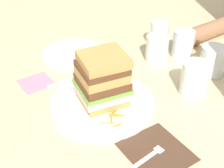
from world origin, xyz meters
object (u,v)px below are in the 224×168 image
(sandwich, at_px, (102,80))
(empty_tumbler_2, at_px, (159,35))
(main_plate, at_px, (103,103))
(empty_tumbler_3, at_px, (213,60))
(empty_tumbler_0, at_px, (157,49))
(knife, at_px, (76,76))
(napkin_pink, at_px, (36,83))
(napkin_dark, at_px, (156,151))
(fork, at_px, (149,155))
(juice_glass, at_px, (194,80))
(side_plate, at_px, (73,54))
(empty_tumbler_1, at_px, (183,44))

(sandwich, bearing_deg, empty_tumbler_2, 114.67)
(main_plate, height_order, empty_tumbler_3, empty_tumbler_3)
(empty_tumbler_0, xyz_separation_m, empty_tumbler_2, (-0.06, 0.07, 0.00))
(knife, height_order, empty_tumbler_2, empty_tumbler_2)
(empty_tumbler_3, bearing_deg, napkin_pink, -120.06)
(sandwich, height_order, knife, sandwich)
(napkin_dark, relative_size, fork, 0.82)
(napkin_dark, distance_m, juice_glass, 0.25)
(knife, bearing_deg, napkin_pink, -109.94)
(empty_tumbler_2, xyz_separation_m, side_plate, (-0.12, -0.27, -0.04))
(juice_glass, distance_m, empty_tumbler_3, 0.13)
(side_plate, bearing_deg, sandwich, -14.76)
(napkin_dark, bearing_deg, empty_tumbler_2, 136.39)
(main_plate, height_order, sandwich, sandwich)
(empty_tumbler_2, xyz_separation_m, empty_tumbler_3, (0.22, 0.01, -0.00))
(empty_tumbler_0, bearing_deg, sandwich, -71.15)
(juice_glass, xyz_separation_m, side_plate, (-0.37, -0.16, -0.03))
(side_plate, bearing_deg, juice_glass, 22.81)
(knife, xyz_separation_m, empty_tumbler_1, (0.10, 0.34, 0.04))
(main_plate, height_order, empty_tumbler_1, empty_tumbler_1)
(napkin_dark, relative_size, juice_glass, 1.49)
(empty_tumbler_0, height_order, empty_tumbler_1, empty_tumbler_1)
(sandwich, bearing_deg, main_plate, -79.83)
(knife, relative_size, juice_glass, 2.18)
(main_plate, relative_size, empty_tumbler_3, 3.11)
(empty_tumbler_0, xyz_separation_m, empty_tumbler_1, (0.03, 0.08, 0.00))
(juice_glass, bearing_deg, sandwich, -112.71)
(side_plate, relative_size, napkin_pink, 2.30)
(empty_tumbler_1, bearing_deg, side_plate, -126.92)
(main_plate, xyz_separation_m, side_plate, (-0.28, 0.07, -0.00))
(napkin_dark, distance_m, empty_tumbler_3, 0.38)
(fork, xyz_separation_m, empty_tumbler_1, (-0.26, 0.38, 0.04))
(sandwich, distance_m, juice_glass, 0.25)
(fork, relative_size, empty_tumbler_2, 1.80)
(main_plate, distance_m, empty_tumbler_2, 0.38)
(juice_glass, bearing_deg, empty_tumbler_1, 141.16)
(fork, height_order, knife, fork)
(juice_glass, relative_size, empty_tumbler_3, 1.07)
(napkin_dark, xyz_separation_m, fork, (0.00, -0.02, 0.00))
(empty_tumbler_0, relative_size, napkin_pink, 0.96)
(fork, bearing_deg, empty_tumbler_1, 124.88)
(juice_glass, bearing_deg, fork, -67.29)
(knife, bearing_deg, empty_tumbler_2, 89.52)
(main_plate, xyz_separation_m, knife, (-0.16, 0.01, -0.01))
(empty_tumbler_2, bearing_deg, main_plate, -65.37)
(juice_glass, xyz_separation_m, empty_tumbler_1, (-0.16, 0.13, 0.00))
(fork, bearing_deg, sandwich, 174.20)
(empty_tumbler_3, bearing_deg, main_plate, -99.64)
(fork, xyz_separation_m, empty_tumbler_0, (-0.29, 0.29, 0.04))
(knife, height_order, empty_tumbler_3, empty_tumbler_3)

